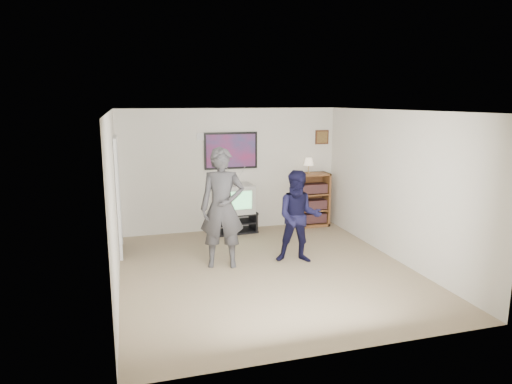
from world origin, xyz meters
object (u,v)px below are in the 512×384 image
bookshelf (312,200)px  person_tall (222,208)px  media_stand (235,222)px  person_short (299,217)px  crt_television (235,199)px

bookshelf → person_tall: 3.02m
media_stand → person_short: (0.61, -1.97, 0.56)m
media_stand → crt_television: crt_television is taller
person_short → media_stand: bearing=124.8°
person_tall → person_short: size_ratio=1.26×
crt_television → person_short: size_ratio=0.44×
bookshelf → person_short: (-1.09, -2.02, 0.20)m
person_tall → person_short: (1.25, -0.16, -0.20)m
person_tall → person_short: bearing=6.6°
media_stand → person_tall: (-0.64, -1.82, 0.76)m
person_short → crt_television: bearing=124.6°
media_stand → crt_television: bearing=-5.1°
crt_television → person_tall: size_ratio=0.35×
bookshelf → media_stand: bearing=-178.3°
media_stand → bookshelf: 1.74m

